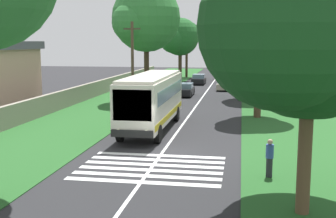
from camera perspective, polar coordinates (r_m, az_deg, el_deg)
ground at (r=23.63m, az=-0.81°, el=-5.77°), size 160.00×160.00×0.00m
grass_verge_left at (r=39.91m, az=-8.56°, el=0.12°), size 120.00×8.00×0.04m
grass_verge_right at (r=38.19m, az=15.54°, el=-0.49°), size 120.00×8.00×0.04m
centre_line at (r=38.19m, az=3.22°, el=-0.20°), size 110.00×0.16×0.01m
coach_bus at (r=29.62m, az=-2.08°, el=1.40°), size 11.16×2.62×3.73m
zebra_crossing at (r=21.07m, az=-2.14°, el=-7.57°), size 4.95×6.80×0.01m
trailing_car_0 at (r=48.51m, az=2.22°, el=2.49°), size 4.30×1.78×1.43m
trailing_car_1 at (r=54.97m, az=7.32°, el=3.16°), size 4.30×1.78×1.43m
trailing_car_2 at (r=62.14m, az=4.03°, el=3.84°), size 4.30×1.78×1.43m
trailing_minibus_0 at (r=69.16m, az=7.55°, el=5.01°), size 6.00×2.14×2.53m
roadside_tree_left_0 at (r=66.52m, az=1.45°, el=9.19°), size 7.09×5.65×9.45m
roadside_tree_left_2 at (r=74.10m, az=2.37°, el=9.49°), size 5.30×4.52×9.31m
roadside_tree_left_3 at (r=44.26m, az=-3.01°, el=11.56°), size 7.62×6.76×11.63m
roadside_tree_right_0 at (r=46.63m, az=12.09°, el=8.84°), size 8.98×7.58×10.13m
roadside_tree_right_1 at (r=15.30m, az=17.23°, el=11.16°), size 8.88×7.08×10.37m
roadside_tree_right_2 at (r=84.78m, az=10.99°, el=9.19°), size 5.42×4.57×9.26m
roadside_tree_right_3 at (r=34.90m, az=11.58°, el=10.90°), size 6.98×5.57×10.29m
utility_pole at (r=36.81m, az=-4.63°, el=5.62°), size 0.24×1.40×7.53m
roadside_wall at (r=45.60m, az=-10.71°, el=2.16°), size 70.00×0.40×1.59m
pedestrian at (r=19.78m, az=13.05°, el=-6.16°), size 0.34×0.34×1.69m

